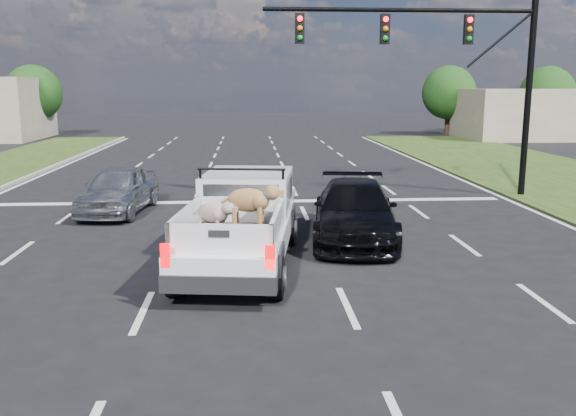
% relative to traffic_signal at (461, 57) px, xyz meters
% --- Properties ---
extents(ground, '(160.00, 160.00, 0.00)m').
position_rel_traffic_signal_xyz_m(ground, '(-7.20, -10.50, -4.73)').
color(ground, black).
rests_on(ground, ground).
extents(road_markings, '(17.75, 60.00, 0.01)m').
position_rel_traffic_signal_xyz_m(road_markings, '(-7.20, -3.94, -4.72)').
color(road_markings, silver).
rests_on(road_markings, ground).
extents(traffic_signal, '(9.11, 0.31, 7.00)m').
position_rel_traffic_signal_xyz_m(traffic_signal, '(0.00, 0.00, 0.00)').
color(traffic_signal, black).
rests_on(traffic_signal, ground).
extents(building_right, '(12.00, 7.00, 3.60)m').
position_rel_traffic_signal_xyz_m(building_right, '(14.80, 23.50, -2.93)').
color(building_right, '#BAAA8E').
rests_on(building_right, ground).
extents(tree_far_c, '(4.20, 4.20, 5.40)m').
position_rel_traffic_signal_xyz_m(tree_far_c, '(-23.20, 27.50, -1.44)').
color(tree_far_c, '#332114').
rests_on(tree_far_c, ground).
extents(tree_far_d, '(4.20, 4.20, 5.40)m').
position_rel_traffic_signal_xyz_m(tree_far_d, '(8.80, 27.50, -1.44)').
color(tree_far_d, '#332114').
rests_on(tree_far_d, ground).
extents(tree_far_e, '(4.20, 4.20, 5.40)m').
position_rel_traffic_signal_xyz_m(tree_far_e, '(16.80, 27.50, -1.44)').
color(tree_far_e, '#332114').
rests_on(tree_far_e, ground).
extents(pickup_truck, '(2.68, 5.73, 2.07)m').
position_rel_traffic_signal_xyz_m(pickup_truck, '(-7.27, -7.66, -3.77)').
color(pickup_truck, black).
rests_on(pickup_truck, ground).
extents(silver_sedan, '(2.13, 4.31, 1.41)m').
position_rel_traffic_signal_xyz_m(silver_sedan, '(-11.04, -1.96, -4.02)').
color(silver_sedan, '#ABAEB2').
rests_on(silver_sedan, ground).
extents(black_coupe, '(2.66, 5.14, 1.42)m').
position_rel_traffic_signal_xyz_m(black_coupe, '(-4.50, -5.72, -4.01)').
color(black_coupe, black).
rests_on(black_coupe, ground).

